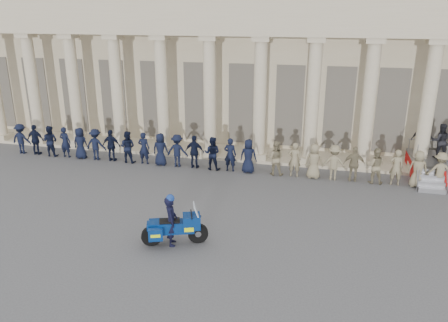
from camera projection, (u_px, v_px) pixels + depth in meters
ground at (186, 227)px, 15.82m from camera, size 90.00×90.00×0.00m
building at (257, 59)px, 27.89m from camera, size 40.00×12.50×9.00m
officer_rank at (205, 153)px, 21.45m from camera, size 22.21×0.63×1.66m
motorcycle at (175, 227)px, 14.51m from camera, size 2.14×1.27×1.44m
rider at (171, 220)px, 14.41m from camera, size 0.61×0.73×1.82m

